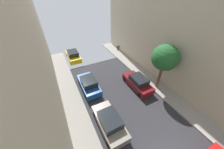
{
  "coord_description": "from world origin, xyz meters",
  "views": [
    {
      "loc": [
        -5.21,
        -0.21,
        10.31
      ],
      "look_at": [
        0.79,
        11.36,
        0.5
      ],
      "focal_mm": 19.33,
      "sensor_mm": 36.0,
      "label": 1
    }
  ],
  "objects": [
    {
      "name": "potted_plant_2",
      "position": [
        5.75,
        18.52,
        0.58
      ],
      "size": [
        0.49,
        0.49,
        0.76
      ],
      "color": "slate",
      "rests_on": "sidewalk_right"
    },
    {
      "name": "street_tree_1",
      "position": [
        4.76,
        7.05,
        4.18
      ],
      "size": [
        2.8,
        2.8,
        5.46
      ],
      "color": "brown",
      "rests_on": "sidewalk_right"
    },
    {
      "name": "parked_car_left_5",
      "position": [
        -2.7,
        18.71,
        0.72
      ],
      "size": [
        1.78,
        4.2,
        1.57
      ],
      "color": "gold",
      "rests_on": "ground"
    },
    {
      "name": "parked_car_left_3",
      "position": [
        -2.7,
        5.09,
        0.72
      ],
      "size": [
        1.78,
        4.2,
        1.57
      ],
      "color": "gray",
      "rests_on": "ground"
    },
    {
      "name": "sidewalk_right",
      "position": [
        5.0,
        0.0,
        0.07
      ],
      "size": [
        2.0,
        44.0,
        0.15
      ],
      "primitive_type": "cube",
      "color": "gray",
      "rests_on": "ground"
    },
    {
      "name": "parked_car_left_4",
      "position": [
        -2.7,
        10.66,
        0.72
      ],
      "size": [
        1.78,
        4.2,
        1.57
      ],
      "color": "#194799",
      "rests_on": "ground"
    },
    {
      "name": "parked_car_right_2",
      "position": [
        2.7,
        8.22,
        0.72
      ],
      "size": [
        1.78,
        4.2,
        1.57
      ],
      "color": "maroon",
      "rests_on": "ground"
    }
  ]
}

